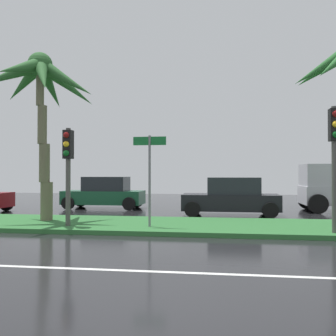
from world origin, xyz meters
name	(u,v)px	position (x,y,z in m)	size (l,w,h in m)	color
ground_plane	(198,226)	(0.00, 9.00, -0.05)	(90.00, 42.00, 0.10)	black
near_lane_divider_stripe	(175,272)	(0.00, 2.00, 0.00)	(81.00, 0.14, 0.01)	white
median_strip	(197,226)	(0.00, 8.00, 0.07)	(85.50, 4.00, 0.15)	#2D6B33
palm_tree_mid_left	(41,87)	(-5.78, 8.01, 5.12)	(4.54, 4.68, 6.25)	#666248
traffic_signal_median_left	(68,158)	(-4.22, 6.87, 2.40)	(0.28, 0.43, 3.27)	#4C4C47
traffic_signal_median_right	(335,145)	(4.17, 6.54, 2.72)	(0.28, 0.43, 3.73)	#4C4C47
street_name_sign	(150,168)	(-1.48, 7.09, 2.08)	(1.10, 0.08, 3.00)	slate
car_in_traffic_second	(104,193)	(-5.48, 14.77, 0.83)	(4.30, 2.02, 1.72)	#195133
car_in_traffic_third	(231,197)	(1.29, 12.19, 0.83)	(4.30, 2.02, 1.72)	black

